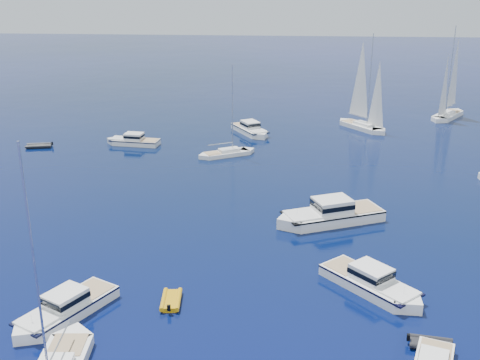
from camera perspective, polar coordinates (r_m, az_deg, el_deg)
name	(u,v)px	position (r m, az deg, el deg)	size (l,w,h in m)	color
ground	(222,319)	(42.91, -1.79, -13.36)	(400.00, 400.00, 0.00)	#080E4E
motor_cruiser_right	(372,290)	(47.39, 12.74, -10.45)	(2.96, 9.68, 2.54)	white
motor_cruiser_left	(65,316)	(44.97, -16.69, -12.59)	(2.83, 9.23, 2.42)	white
motor_cruiser_centre	(329,222)	(58.77, 8.70, -4.05)	(3.62, 11.81, 3.10)	silver
motor_cruiser_far_l	(133,145)	(85.57, -10.37, 3.43)	(2.55, 8.33, 2.19)	silver
motor_cruiser_horizon	(251,133)	(90.19, 1.05, 4.58)	(2.82, 9.23, 2.42)	white
sailboat_centre	(227,155)	(79.08, -1.29, 2.41)	(2.24, 8.60, 12.64)	silver
sailboat_sails_r	(362,129)	(94.97, 11.79, 4.93)	(2.73, 10.49, 15.42)	silver
sailboat_sails_far	(447,118)	(106.28, 19.57, 5.76)	(2.82, 10.83, 15.92)	white
tender_yellow	(171,303)	(44.97, -6.72, -11.83)	(1.74, 3.07, 0.95)	#C68E0B
tender_grey_near	(431,347)	(42.06, 18.12, -15.22)	(1.69, 2.97, 0.95)	black
tender_grey_far	(39,147)	(87.58, -19.01, 3.03)	(2.02, 3.69, 0.95)	black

